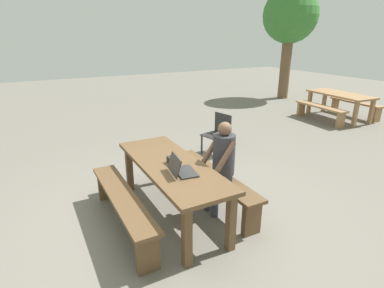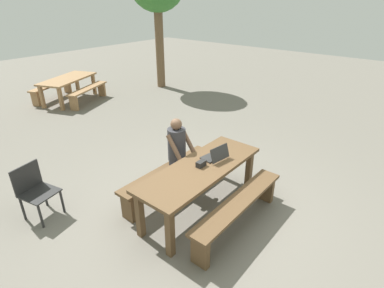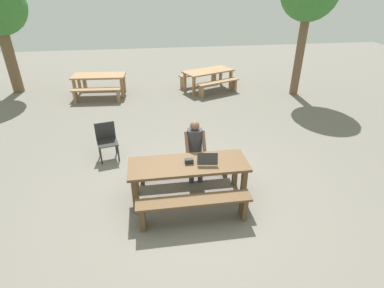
{
  "view_description": "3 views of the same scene",
  "coord_description": "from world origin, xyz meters",
  "views": [
    {
      "loc": [
        3.3,
        -1.48,
        2.31
      ],
      "look_at": [
        0.1,
        0.25,
        1.0
      ],
      "focal_mm": 28.7,
      "sensor_mm": 36.0,
      "label": 1
    },
    {
      "loc": [
        -2.99,
        -2.29,
        2.98
      ],
      "look_at": [
        0.1,
        0.25,
        1.0
      ],
      "focal_mm": 28.29,
      "sensor_mm": 36.0,
      "label": 2
    },
    {
      "loc": [
        -0.61,
        -4.48,
        3.57
      ],
      "look_at": [
        0.1,
        0.25,
        1.0
      ],
      "focal_mm": 28.08,
      "sensor_mm": 36.0,
      "label": 3
    }
  ],
  "objects": [
    {
      "name": "plastic_chair",
      "position": [
        -1.62,
        1.78,
        0.44
      ],
      "size": [
        0.52,
        0.52,
        0.82
      ],
      "rotation": [
        0.0,
        0.0,
        0.22
      ],
      "color": "#262626",
      "rests_on": "ground"
    },
    {
      "name": "laptop",
      "position": [
        0.34,
        -0.02,
        0.81
      ],
      "size": [
        0.39,
        0.33,
        0.23
      ],
      "rotation": [
        0.0,
        0.0,
        3.0
      ],
      "color": "#2D2D2D",
      "rests_on": "picnic_table_front"
    },
    {
      "name": "picnic_table_front",
      "position": [
        0.0,
        0.0,
        0.65
      ],
      "size": [
        2.12,
        0.75,
        0.75
      ],
      "color": "brown",
      "rests_on": "ground"
    },
    {
      "name": "person_seated",
      "position": [
        0.22,
        0.62,
        0.74
      ],
      "size": [
        0.4,
        0.4,
        1.27
      ],
      "color": "#333847",
      "rests_on": "ground"
    },
    {
      "name": "bench_mid_south",
      "position": [
        -2.35,
        5.62,
        0.33
      ],
      "size": [
        1.65,
        0.41,
        0.45
      ],
      "rotation": [
        0.0,
        0.0,
        -0.07
      ],
      "color": "#9E754C",
      "rests_on": "ground"
    },
    {
      "name": "ground_plane",
      "position": [
        0.0,
        0.0,
        0.0
      ],
      "size": [
        30.0,
        30.0,
        0.0
      ],
      "primitive_type": "plane",
      "color": "slate"
    },
    {
      "name": "picnic_table_mid",
      "position": [
        -2.3,
        6.32,
        0.62
      ],
      "size": [
        1.86,
        0.93,
        0.73
      ],
      "rotation": [
        0.0,
        0.0,
        -0.07
      ],
      "color": "#9E754C",
      "rests_on": "ground"
    },
    {
      "name": "small_pouch",
      "position": [
        0.02,
        0.01,
        0.8
      ],
      "size": [
        0.15,
        0.09,
        0.08
      ],
      "color": "black",
      "rests_on": "picnic_table_front"
    },
    {
      "name": "bench_rear_south",
      "position": [
        1.9,
        5.81,
        0.35
      ],
      "size": [
        1.65,
        0.92,
        0.47
      ],
      "rotation": [
        0.0,
        0.0,
        0.4
      ],
      "color": "#9E754C",
      "rests_on": "ground"
    },
    {
      "name": "bench_mid_north",
      "position": [
        -2.25,
        7.02,
        0.33
      ],
      "size": [
        1.65,
        0.41,
        0.45
      ],
      "rotation": [
        0.0,
        0.0,
        -0.07
      ],
      "color": "#9E754C",
      "rests_on": "ground"
    },
    {
      "name": "picnic_table_rear",
      "position": [
        1.65,
        6.42,
        0.61
      ],
      "size": [
        2.03,
        1.49,
        0.72
      ],
      "rotation": [
        0.0,
        0.0,
        0.4
      ],
      "color": "#9E754C",
      "rests_on": "ground"
    },
    {
      "name": "bench_rear_north",
      "position": [
        1.39,
        7.03,
        0.35
      ],
      "size": [
        1.65,
        0.92,
        0.47
      ],
      "rotation": [
        0.0,
        0.0,
        0.4
      ],
      "color": "#9E754C",
      "rests_on": "ground"
    },
    {
      "name": "bench_far",
      "position": [
        0.0,
        0.66,
        0.36
      ],
      "size": [
        1.9,
        0.3,
        0.47
      ],
      "color": "brown",
      "rests_on": "ground"
    },
    {
      "name": "bench_near",
      "position": [
        0.0,
        -0.66,
        0.36
      ],
      "size": [
        1.9,
        0.3,
        0.47
      ],
      "color": "brown",
      "rests_on": "ground"
    }
  ]
}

